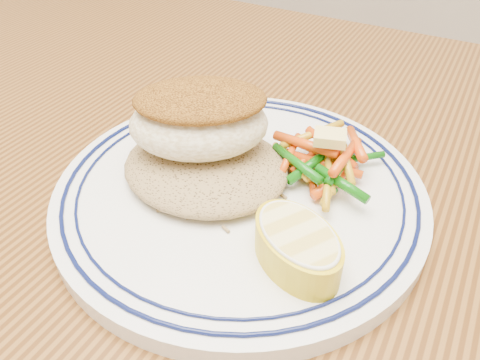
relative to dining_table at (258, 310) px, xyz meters
The scene contains 7 objects.
dining_table is the anchor object (origin of this frame).
plate 0.11m from the dining_table, 144.04° to the left, with size 0.28×0.28×0.02m.
rice_pilaf 0.14m from the dining_table, 162.51° to the left, with size 0.13×0.12×0.03m, color olive.
fish_fillet 0.17m from the dining_table, 157.93° to the left, with size 0.13×0.12×0.05m.
vegetable_pile 0.14m from the dining_table, 72.82° to the left, with size 0.10×0.10×0.03m.
butter_pat 0.16m from the dining_table, 71.55° to the left, with size 0.02×0.02×0.01m, color #FFE57C.
lemon_wedge 0.14m from the dining_table, 36.98° to the right, with size 0.09×0.09×0.03m.
Camera 1 is at (0.11, -0.22, 0.99)m, focal length 35.00 mm.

